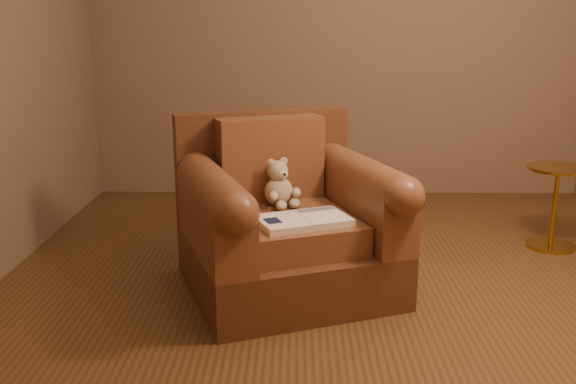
{
  "coord_description": "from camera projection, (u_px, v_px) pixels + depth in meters",
  "views": [
    {
      "loc": [
        -0.33,
        -3.25,
        1.41
      ],
      "look_at": [
        -0.38,
        -0.07,
        0.56
      ],
      "focal_mm": 40.0,
      "sensor_mm": 36.0,
      "label": 1
    }
  ],
  "objects": [
    {
      "name": "armchair",
      "position": [
        285.0,
        224.0,
        3.43
      ],
      "size": [
        1.29,
        1.26,
        0.92
      ],
      "rotation": [
        0.0,
        0.0,
        0.36
      ],
      "color": "#54301C",
      "rests_on": "floor"
    },
    {
      "name": "side_table",
      "position": [
        555.0,
        205.0,
        4.05
      ],
      "size": [
        0.38,
        0.38,
        0.53
      ],
      "color": "#B79032",
      "rests_on": "floor"
    },
    {
      "name": "guidebook",
      "position": [
        303.0,
        220.0,
        3.17
      ],
      "size": [
        0.52,
        0.42,
        0.04
      ],
      "rotation": [
        0.0,
        0.0,
        0.39
      ],
      "color": "beige",
      "rests_on": "armchair"
    },
    {
      "name": "floor",
      "position": [
        358.0,
        287.0,
        3.5
      ],
      "size": [
        4.0,
        4.0,
        0.0
      ],
      "primitive_type": "plane",
      "color": "brown",
      "rests_on": "ground"
    },
    {
      "name": "teddy_bear",
      "position": [
        280.0,
        188.0,
        3.46
      ],
      "size": [
        0.2,
        0.22,
        0.27
      ],
      "rotation": [
        0.0,
        0.0,
        0.57
      ],
      "color": "tan",
      "rests_on": "armchair"
    }
  ]
}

